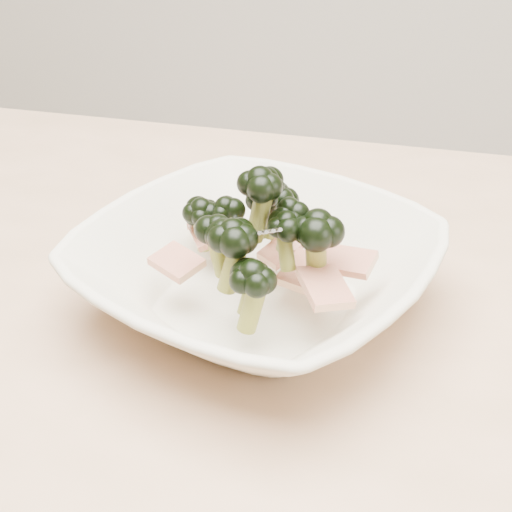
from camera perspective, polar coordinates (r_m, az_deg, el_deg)
name	(u,v)px	position (r m, az deg, el deg)	size (l,w,h in m)	color
dining_table	(200,397)	(0.67, -4.52, -11.15)	(1.20, 0.80, 0.75)	tan
broccoli_dish	(256,266)	(0.59, 0.02, -0.81)	(0.37, 0.37, 0.14)	beige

